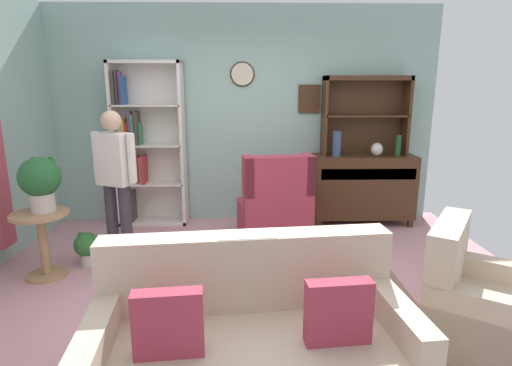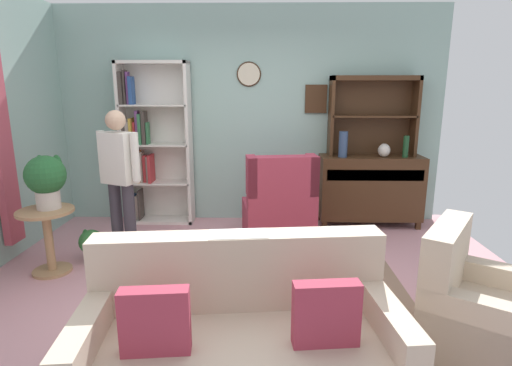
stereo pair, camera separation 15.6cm
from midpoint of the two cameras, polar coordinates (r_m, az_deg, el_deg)
ground_plane at (r=3.77m, az=-2.73°, el=-15.09°), size 5.40×4.60×0.02m
wall_back at (r=5.46m, az=-2.36°, el=9.32°), size 5.00×0.09×2.80m
area_rug at (r=3.50m, az=0.58°, el=-17.20°), size 2.50×2.10×0.01m
bookshelf at (r=5.50m, az=-16.30°, el=4.99°), size 0.90×0.30×2.10m
sideboard at (r=5.52m, az=13.97°, el=-0.41°), size 1.30×0.45×0.92m
sideboard_hutch at (r=5.49m, az=14.29°, el=10.58°), size 1.10×0.26×1.00m
vase_tall at (r=5.25m, az=10.42°, el=5.42°), size 0.11×0.11×0.32m
vase_round at (r=5.40m, az=15.78°, el=4.54°), size 0.15×0.15×0.17m
bottle_wine at (r=5.46m, az=18.50°, el=4.98°), size 0.07×0.07×0.27m
couch_floral at (r=2.55m, az=-2.47°, el=-21.81°), size 1.88×1.03×0.90m
armchair_floral at (r=3.28m, az=27.90°, el=-15.40°), size 1.07×1.06×0.88m
wingback_chair at (r=4.78m, az=1.72°, el=-3.72°), size 0.88×0.90×1.05m
plant_stand at (r=4.41m, az=-28.62°, el=-6.71°), size 0.52×0.52×0.64m
potted_plant_large at (r=4.31m, az=-28.90°, el=0.37°), size 0.37×0.37×0.52m
potted_plant_small at (r=4.57m, az=-23.54°, el=-8.11°), size 0.25×0.25×0.34m
person_reading at (r=4.36m, az=-20.06°, el=0.93°), size 0.51×0.32×1.56m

